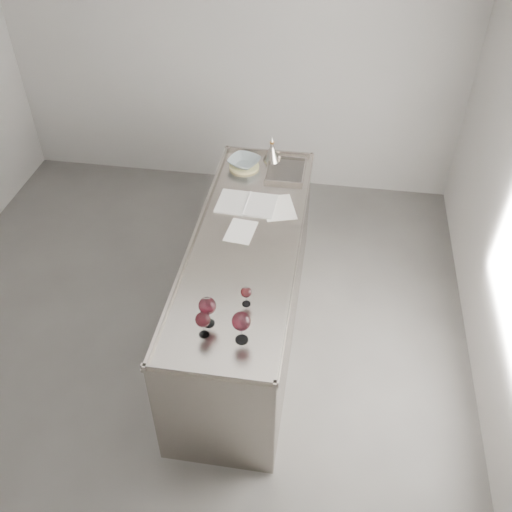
% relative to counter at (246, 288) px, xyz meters
% --- Properties ---
extents(room_shell, '(4.54, 5.04, 2.84)m').
position_rel_counter_xyz_m(room_shell, '(-0.50, -0.30, 0.93)').
color(room_shell, '#4E4C49').
rests_on(room_shell, ground).
extents(counter, '(0.77, 2.42, 0.97)m').
position_rel_counter_xyz_m(counter, '(0.00, 0.00, 0.00)').
color(counter, gray).
rests_on(counter, ground).
extents(wine_glass_left, '(0.10, 0.10, 0.21)m').
position_rel_counter_xyz_m(wine_glass_left, '(-0.09, -0.81, 0.61)').
color(wine_glass_left, white).
rests_on(wine_glass_left, counter).
extents(wine_glass_middle, '(0.09, 0.09, 0.17)m').
position_rel_counter_xyz_m(wine_glass_middle, '(-0.09, -0.90, 0.59)').
color(wine_glass_middle, white).
rests_on(wine_glass_middle, counter).
extents(wine_glass_right, '(0.11, 0.11, 0.22)m').
position_rel_counter_xyz_m(wine_glass_right, '(0.13, -0.91, 0.62)').
color(wine_glass_right, white).
rests_on(wine_glass_right, counter).
extents(wine_glass_small, '(0.07, 0.07, 0.14)m').
position_rel_counter_xyz_m(wine_glass_small, '(0.11, -0.62, 0.56)').
color(wine_glass_small, white).
rests_on(wine_glass_small, counter).
extents(notebook, '(0.45, 0.33, 0.02)m').
position_rel_counter_xyz_m(notebook, '(-0.07, 0.42, 0.47)').
color(notebook, white).
rests_on(notebook, counter).
extents(loose_paper_top, '(0.31, 0.38, 0.00)m').
position_rel_counter_xyz_m(loose_paper_top, '(0.18, 0.42, 0.47)').
color(loose_paper_top, white).
rests_on(loose_paper_top, counter).
extents(loose_paper_under, '(0.22, 0.29, 0.00)m').
position_rel_counter_xyz_m(loose_paper_under, '(-0.05, 0.09, 0.47)').
color(loose_paper_under, white).
rests_on(loose_paper_under, counter).
extents(trivet, '(0.26, 0.26, 0.02)m').
position_rel_counter_xyz_m(trivet, '(-0.17, 0.94, 0.48)').
color(trivet, beige).
rests_on(trivet, counter).
extents(ceramic_bowl, '(0.32, 0.32, 0.06)m').
position_rel_counter_xyz_m(ceramic_bowl, '(-0.17, 0.94, 0.52)').
color(ceramic_bowl, gray).
rests_on(ceramic_bowl, trivet).
extents(wine_funnel, '(0.15, 0.15, 0.22)m').
position_rel_counter_xyz_m(wine_funnel, '(0.04, 1.08, 0.53)').
color(wine_funnel, '#A69D94').
rests_on(wine_funnel, counter).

